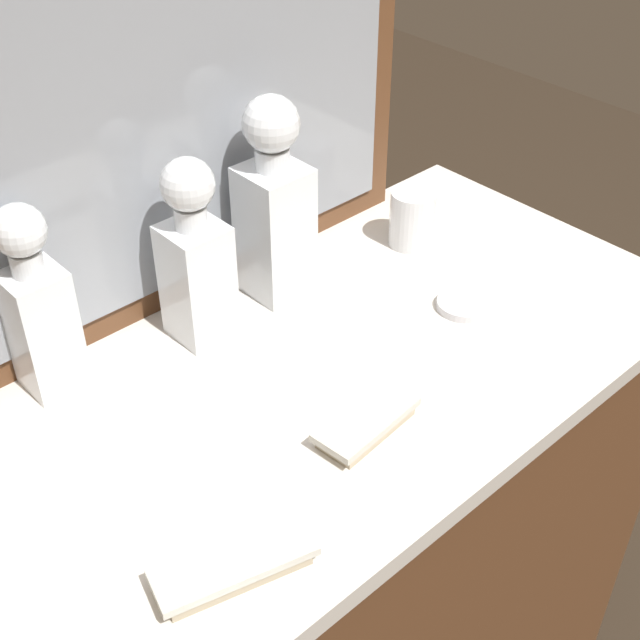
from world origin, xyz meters
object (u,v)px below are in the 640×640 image
crystal_decanter_center (196,268)px  crystal_decanter_left (274,217)px  silver_brush_left (366,423)px  crystal_decanter_far_right (40,318)px  porcelain_dish (463,304)px  silver_brush_right (234,566)px  crystal_tumbler_right (412,220)px

crystal_decanter_center → crystal_decanter_left: (0.14, 0.01, 0.01)m
crystal_decanter_center → crystal_decanter_left: crystal_decanter_left is taller
crystal_decanter_left → silver_brush_left: crystal_decanter_left is taller
crystal_decanter_far_right → porcelain_dish: crystal_decanter_far_right is taller
crystal_decanter_center → porcelain_dish: bearing=-34.1°
crystal_decanter_far_right → silver_brush_left: size_ratio=1.82×
silver_brush_right → crystal_decanter_left: bearing=44.7°
crystal_decanter_center → crystal_decanter_far_right: crystal_decanter_center is taller
silver_brush_left → silver_brush_right: (-0.24, -0.06, -0.00)m
crystal_decanter_far_right → porcelain_dish: 0.58m
crystal_decanter_left → porcelain_dish: crystal_decanter_left is taller
silver_brush_right → crystal_decanter_center: bearing=58.1°
crystal_decanter_far_right → porcelain_dish: size_ratio=3.43×
silver_brush_left → crystal_decanter_left: bearing=69.1°
crystal_decanter_far_right → silver_brush_left: (0.23, -0.33, -0.09)m
crystal_decanter_far_right → crystal_decanter_center: bearing=-11.9°
crystal_decanter_left → silver_brush_left: 0.34m
crystal_decanter_far_right → crystal_decanter_left: bearing=-5.5°
crystal_decanter_center → silver_brush_right: size_ratio=1.48×
crystal_tumbler_right → silver_brush_left: (-0.35, -0.25, -0.03)m
crystal_decanter_far_right → silver_brush_right: size_ratio=1.46×
silver_brush_right → porcelain_dish: silver_brush_right is taller
crystal_decanter_center → porcelain_dish: crystal_decanter_center is taller
crystal_decanter_center → crystal_decanter_far_right: 0.21m
silver_brush_right → porcelain_dish: 0.54m
crystal_decanter_center → silver_brush_right: bearing=-121.9°
crystal_decanter_left → porcelain_dish: 0.30m
crystal_tumbler_right → silver_brush_right: crystal_tumbler_right is taller
silver_brush_left → porcelain_dish: silver_brush_left is taller
crystal_decanter_far_right → crystal_tumbler_right: 0.59m
silver_brush_right → crystal_tumbler_right: bearing=27.2°
crystal_decanter_left → crystal_tumbler_right: bearing=-11.8°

